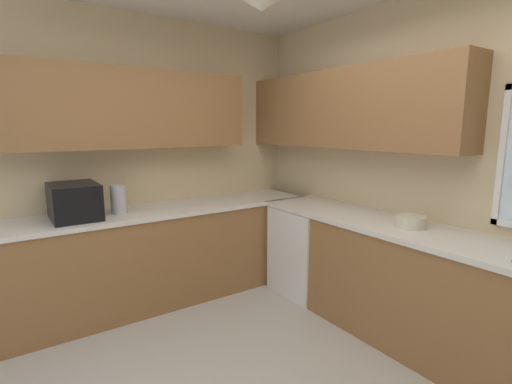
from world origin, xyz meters
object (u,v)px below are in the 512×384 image
Objects in this scene: dishwasher at (309,250)px; kettle at (119,199)px; bowl at (410,221)px; microwave at (74,201)px.

kettle reaches higher than dishwasher.
dishwasher is at bearing -178.39° from bowl.
dishwasher is 1.87m from kettle.
dishwasher is 1.18m from bowl.
microwave is at bearing -130.38° from bowl.
kettle is at bearing -111.17° from dishwasher.
bowl is (1.71, 1.68, -0.08)m from kettle.
bowl is at bearing 44.60° from kettle.
kettle is at bearing 86.70° from microwave.
microwave reaches higher than bowl.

